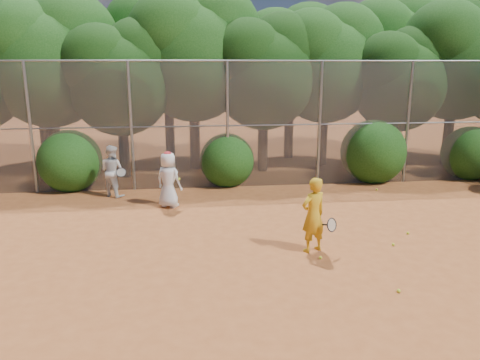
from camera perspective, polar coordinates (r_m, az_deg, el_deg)
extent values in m
plane|color=#9B4E23|center=(9.86, 7.55, -9.62)|extent=(80.00, 80.00, 0.00)
cylinder|color=gray|center=(15.60, -24.18, 5.73)|extent=(0.09, 0.09, 4.00)
cylinder|color=gray|center=(14.97, -13.12, 6.29)|extent=(0.09, 0.09, 4.00)
cylinder|color=gray|center=(14.92, -1.53, 6.63)|extent=(0.09, 0.09, 4.00)
cylinder|color=gray|center=(15.47, 9.69, 6.71)|extent=(0.09, 0.09, 4.00)
cylinder|color=gray|center=(16.55, 19.78, 6.55)|extent=(0.09, 0.09, 4.00)
cylinder|color=gray|center=(14.91, 2.37, 14.33)|extent=(20.00, 0.05, 0.05)
cylinder|color=gray|center=(15.04, 2.29, 6.69)|extent=(20.00, 0.04, 0.04)
cube|color=slate|center=(15.04, 2.29, 6.69)|extent=(20.00, 0.02, 4.00)
cylinder|color=black|center=(18.07, -21.63, 4.59)|extent=(0.38, 0.38, 2.52)
sphere|color=#154010|center=(17.87, -22.36, 12.41)|extent=(4.03, 4.03, 4.03)
sphere|color=#154010|center=(18.09, -19.77, 15.85)|extent=(3.23, 3.23, 3.23)
sphere|color=#154010|center=(17.79, -25.13, 14.75)|extent=(3.02, 3.02, 3.02)
cylinder|color=black|center=(16.93, -13.97, 3.99)|extent=(0.36, 0.36, 2.17)
sphere|color=black|center=(16.70, -14.41, 11.18)|extent=(3.47, 3.47, 3.47)
sphere|color=black|center=(16.95, -12.04, 14.29)|extent=(2.78, 2.78, 2.78)
sphere|color=black|center=(16.52, -16.82, 13.41)|extent=(2.60, 2.60, 2.60)
cylinder|color=black|center=(17.73, -5.55, 5.59)|extent=(0.39, 0.39, 2.66)
sphere|color=#154010|center=(17.54, -5.75, 14.04)|extent=(4.26, 4.26, 4.26)
sphere|color=#154010|center=(18.03, -3.03, 17.47)|extent=(3.40, 3.40, 3.40)
sphere|color=#154010|center=(17.24, -8.39, 16.79)|extent=(3.19, 3.19, 3.19)
cylinder|color=black|center=(17.39, 2.80, 4.83)|extent=(0.37, 0.37, 2.27)
sphere|color=black|center=(17.17, 2.89, 12.19)|extent=(3.64, 3.64, 3.64)
sphere|color=black|center=(17.66, 5.14, 15.16)|extent=(2.91, 2.91, 2.91)
sphere|color=black|center=(16.80, 0.86, 14.64)|extent=(2.73, 2.73, 2.73)
cylinder|color=black|center=(18.71, 10.02, 5.56)|extent=(0.38, 0.38, 2.45)
sphere|color=#154010|center=(18.51, 10.34, 12.92)|extent=(3.92, 3.92, 3.92)
sphere|color=#154010|center=(19.13, 12.47, 15.80)|extent=(3.14, 3.14, 3.14)
sphere|color=#154010|center=(18.04, 8.57, 15.46)|extent=(2.94, 2.94, 2.94)
cylinder|color=black|center=(18.68, 18.26, 4.51)|extent=(0.36, 0.36, 2.10)
sphere|color=black|center=(18.48, 18.76, 10.80)|extent=(3.36, 3.36, 3.36)
sphere|color=black|center=(19.05, 20.41, 13.29)|extent=(2.69, 2.69, 2.69)
sphere|color=black|center=(17.99, 17.53, 12.97)|extent=(2.52, 2.52, 2.52)
cylinder|color=black|center=(20.33, 24.06, 5.42)|extent=(0.39, 0.39, 2.59)
sphere|color=#154010|center=(20.16, 24.80, 12.56)|extent=(4.14, 4.14, 4.14)
sphere|color=#154010|center=(20.96, 26.52, 15.24)|extent=(3.32, 3.32, 3.32)
sphere|color=#154010|center=(19.54, 23.65, 15.10)|extent=(3.11, 3.11, 3.11)
cylinder|color=black|center=(20.53, -22.73, 5.67)|extent=(0.39, 0.39, 2.62)
sphere|color=#154010|center=(20.36, -23.43, 12.84)|extent=(4.20, 4.20, 4.20)
sphere|color=#154010|center=(20.57, -21.06, 15.99)|extent=(3.36, 3.36, 3.36)
sphere|color=#154010|center=(20.29, -25.98, 14.97)|extent=(3.15, 3.15, 3.15)
cylinder|color=black|center=(19.92, -8.57, 6.64)|extent=(0.40, 0.40, 2.80)
sphere|color=#154010|center=(19.75, -8.87, 14.55)|extent=(4.48, 4.48, 4.48)
sphere|color=#154010|center=(20.23, -6.29, 17.79)|extent=(3.58, 3.58, 3.58)
sphere|color=#154010|center=(19.49, -11.42, 17.09)|extent=(3.36, 3.36, 3.36)
cylinder|color=black|center=(19.99, 5.97, 6.34)|extent=(0.38, 0.38, 2.52)
sphere|color=#154010|center=(19.81, 6.15, 13.43)|extent=(4.03, 4.03, 4.03)
sphere|color=#154010|center=(20.40, 8.28, 16.22)|extent=(3.23, 3.23, 3.23)
sphere|color=#154010|center=(19.38, 4.30, 15.84)|extent=(3.02, 3.02, 3.02)
cylinder|color=black|center=(21.94, 17.27, 6.75)|extent=(0.40, 0.40, 2.73)
sphere|color=#154010|center=(21.79, 17.80, 13.74)|extent=(4.37, 4.37, 4.37)
sphere|color=#154010|center=(22.58, 19.66, 16.37)|extent=(3.49, 3.49, 3.49)
sphere|color=#154010|center=(21.21, 16.39, 16.21)|extent=(3.28, 3.28, 3.28)
sphere|color=#154010|center=(15.77, -20.04, 2.50)|extent=(2.00, 2.00, 2.00)
sphere|color=#154010|center=(15.40, -1.60, 2.72)|extent=(1.80, 1.80, 1.80)
sphere|color=#154010|center=(16.54, 15.95, 3.68)|extent=(2.20, 2.20, 2.20)
sphere|color=#154010|center=(18.19, 26.19, 3.19)|extent=(1.90, 1.90, 1.90)
imported|color=gold|center=(10.04, 8.92, -4.23)|extent=(0.70, 0.60, 1.63)
torus|color=black|center=(10.01, 11.13, -5.39)|extent=(0.30, 0.25, 0.30)
cylinder|color=black|center=(10.15, 10.16, -5.38)|extent=(0.18, 0.25, 0.10)
imported|color=silver|center=(13.14, -8.71, 0.02)|extent=(0.91, 0.83, 1.56)
ellipsoid|color=#B3191E|center=(12.98, -8.83, 3.18)|extent=(0.22, 0.22, 0.13)
sphere|color=#D0E229|center=(12.92, -7.42, 0.14)|extent=(0.07, 0.07, 0.07)
imported|color=silver|center=(14.56, -15.31, 1.07)|extent=(0.96, 0.92, 1.57)
torus|color=black|center=(14.23, -14.29, 0.91)|extent=(0.31, 0.20, 0.27)
cylinder|color=black|center=(14.43, -14.16, 0.60)|extent=(0.04, 0.25, 0.18)
sphere|color=#D0E229|center=(10.99, 18.18, -7.48)|extent=(0.07, 0.07, 0.07)
sphere|color=#D0E229|center=(8.94, 18.78, -12.67)|extent=(0.07, 0.07, 0.07)
sphere|color=#D0E229|center=(11.81, 19.79, -6.10)|extent=(0.07, 0.07, 0.07)
sphere|color=#D0E229|center=(9.93, 9.78, -9.31)|extent=(0.07, 0.07, 0.07)
sphere|color=#D0E229|center=(15.46, 16.33, -1.11)|extent=(0.07, 0.07, 0.07)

